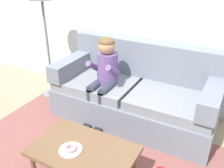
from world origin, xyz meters
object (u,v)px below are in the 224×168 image
(donut, at_px, (70,148))
(floor_lamp, at_px, (42,1))
(person_child, at_px, (104,73))
(couch, at_px, (136,94))
(coffee_table, at_px, (83,152))

(donut, xyz_separation_m, floor_lamp, (-1.30, 1.24, 1.00))
(person_child, relative_size, floor_lamp, 0.65)
(couch, bearing_deg, person_child, -147.93)
(person_child, bearing_deg, donut, -76.21)
(couch, height_order, person_child, person_child)
(person_child, height_order, floor_lamp, floor_lamp)
(person_child, distance_m, donut, 1.13)
(coffee_table, distance_m, floor_lamp, 2.11)
(couch, xyz_separation_m, floor_lamp, (-1.38, -0.04, 1.06))
(donut, height_order, floor_lamp, floor_lamp)
(couch, height_order, donut, couch)
(couch, relative_size, floor_lamp, 1.20)
(person_child, xyz_separation_m, donut, (0.26, -1.07, -0.25))
(coffee_table, distance_m, donut, 0.13)
(coffee_table, bearing_deg, couch, 90.62)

